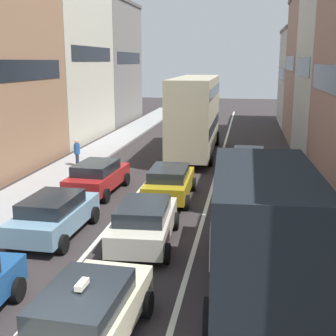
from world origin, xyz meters
TOP-DOWN VIEW (x-y plane):
  - sidewalk_left at (-6.70, 20.00)m, footprint 2.60×64.00m
  - lane_stripe_left at (-1.70, 20.00)m, footprint 0.16×60.00m
  - lane_stripe_right at (1.70, 20.00)m, footprint 0.16×60.00m
  - building_row_left at (-12.00, 23.96)m, footprint 7.20×43.90m
  - removalist_box_truck at (3.70, 4.77)m, footprint 2.99×7.80m
  - taxi_centre_lane_front at (0.04, 1.57)m, footprint 2.21×4.37m
  - sedan_centre_lane_second at (-0.03, 7.44)m, footprint 2.26×4.39m
  - wagon_left_lane_second at (-3.33, 7.64)m, footprint 2.14×4.34m
  - hatchback_centre_lane_third at (-0.05, 12.69)m, footprint 2.13×4.34m
  - sedan_left_lane_third at (-3.56, 13.11)m, footprint 2.23×4.38m
  - sedan_right_lane_behind_truck at (3.46, 11.67)m, footprint 2.13×4.33m
  - wagon_right_lane_far at (3.41, 17.61)m, footprint 2.15×4.34m
  - bus_mid_queue_primary at (-0.07, 22.78)m, footprint 2.88×10.53m
  - pedestrian_mid_sidewalk at (-6.37, 17.87)m, footprint 0.34×0.53m

SIDE VIEW (x-z plane):
  - lane_stripe_left at x=-1.70m, z-range 0.00..0.01m
  - lane_stripe_right at x=1.70m, z-range 0.00..0.01m
  - sidewalk_left at x=-6.70m, z-range 0.00..0.14m
  - sedan_centre_lane_second at x=-0.03m, z-range 0.05..1.54m
  - wagon_left_lane_second at x=-3.33m, z-range 0.05..1.54m
  - hatchback_centre_lane_third at x=-0.05m, z-range 0.05..1.54m
  - sedan_left_lane_third at x=-3.56m, z-range 0.05..1.54m
  - sedan_right_lane_behind_truck at x=3.46m, z-range 0.05..1.54m
  - wagon_right_lane_far at x=3.41m, z-range 0.05..1.54m
  - taxi_centre_lane_front at x=0.04m, z-range -0.03..1.63m
  - pedestrian_mid_sidewalk at x=-6.37m, z-range 0.12..1.78m
  - removalist_box_truck at x=3.70m, z-range 0.18..3.76m
  - bus_mid_queue_primary at x=-0.07m, z-range 0.30..5.36m
  - building_row_left at x=-12.00m, z-range -0.71..11.57m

